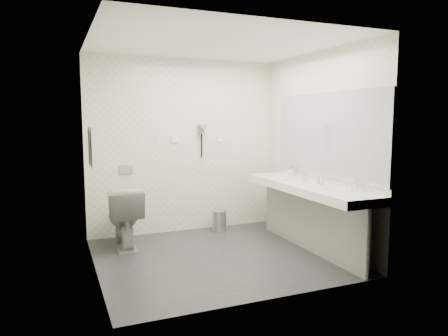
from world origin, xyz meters
name	(u,v)px	position (x,y,z in m)	size (l,w,h in m)	color
floor	(217,256)	(0.00, 0.00, 0.00)	(2.80, 2.80, 0.00)	#29282D
ceiling	(217,43)	(0.00, 0.00, 2.50)	(2.80, 2.80, 0.00)	white
wall_back	(184,146)	(0.00, 1.30, 1.25)	(2.80, 2.80, 0.00)	white
wall_front	(271,164)	(0.00, -1.30, 1.25)	(2.80, 2.80, 0.00)	white
wall_left	(92,157)	(-1.40, 0.00, 1.25)	(2.60, 2.60, 0.00)	white
wall_right	(317,150)	(1.40, 0.00, 1.25)	(2.60, 2.60, 0.00)	white
vanity_counter	(307,188)	(1.12, -0.20, 0.80)	(0.55, 2.20, 0.10)	white
vanity_panel	(308,221)	(1.15, -0.20, 0.38)	(0.03, 2.15, 0.75)	gray
vanity_post_near	(368,243)	(1.18, -1.24, 0.38)	(0.06, 0.06, 0.75)	silver
vanity_post_far	(270,205)	(1.18, 0.84, 0.38)	(0.06, 0.06, 0.75)	silver
mirror	(326,135)	(1.39, -0.20, 1.45)	(0.02, 2.20, 1.05)	#B2BCC6
basin_near	(341,193)	(1.12, -0.85, 0.83)	(0.40, 0.31, 0.05)	white
basin_far	(281,178)	(1.12, 0.45, 0.83)	(0.40, 0.31, 0.05)	white
faucet_near	(355,184)	(1.32, -0.85, 0.92)	(0.04, 0.04, 0.15)	silver
faucet_far	(293,171)	(1.32, 0.45, 0.92)	(0.04, 0.04, 0.15)	silver
soap_bottle_a	(318,179)	(1.25, -0.24, 0.90)	(0.05, 0.05, 0.11)	white
soap_bottle_c	(322,180)	(1.24, -0.33, 0.91)	(0.05, 0.05, 0.12)	white
glass_left	(305,176)	(1.23, 0.01, 0.91)	(0.07, 0.07, 0.12)	silver
toilet	(124,217)	(-0.97, 0.81, 0.40)	(0.45, 0.79, 0.80)	white
flush_plate	(126,169)	(-0.85, 1.29, 0.95)	(0.18, 0.02, 0.12)	#B2B5BA
pedal_bin	(219,221)	(0.44, 1.05, 0.15)	(0.21, 0.21, 0.29)	#B2B5BA
bin_lid	(219,211)	(0.44, 1.05, 0.30)	(0.21, 0.21, 0.01)	#B2B5BA
towel_rail	(91,127)	(-1.35, 0.55, 1.55)	(0.02, 0.02, 0.62)	silver
towel_near	(94,147)	(-1.34, 0.41, 1.33)	(0.07, 0.24, 0.48)	white
towel_far	(92,145)	(-1.34, 0.69, 1.33)	(0.07, 0.24, 0.48)	white
dryer_cradle	(201,129)	(0.25, 1.27, 1.50)	(0.10, 0.04, 0.14)	gray
dryer_barrel	(203,127)	(0.25, 1.20, 1.53)	(0.08, 0.08, 0.14)	gray
dryer_cord	(202,146)	(0.25, 1.26, 1.25)	(0.02, 0.02, 0.35)	black
switch_plate_a	(175,140)	(-0.15, 1.29, 1.35)	(0.09, 0.02, 0.09)	white
switch_plate_b	(220,139)	(0.55, 1.29, 1.35)	(0.09, 0.02, 0.09)	white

